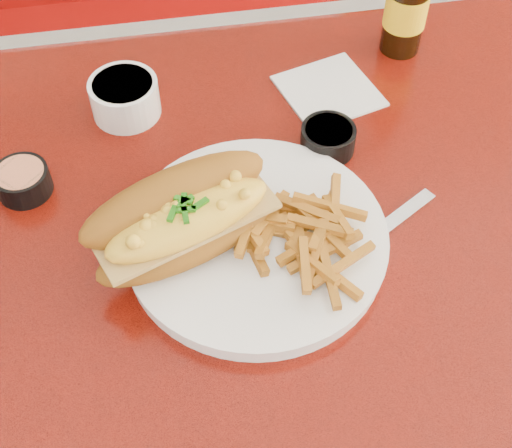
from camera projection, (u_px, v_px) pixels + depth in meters
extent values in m
cube|color=red|center=(249.00, 254.00, 0.80)|extent=(1.20, 0.80, 0.04)
cube|color=white|center=(203.00, 34.00, 1.04)|extent=(1.22, 0.03, 0.04)
cylinder|color=white|center=(251.00, 397.00, 1.10)|extent=(0.09, 0.09, 0.72)
cube|color=#920C09|center=(196.00, 118.00, 1.68)|extent=(1.20, 0.50, 0.45)
cylinder|color=white|center=(256.00, 241.00, 0.77)|extent=(0.36, 0.36, 0.02)
cylinder|color=white|center=(256.00, 235.00, 0.76)|extent=(0.37, 0.37, 0.00)
ellipsoid|color=#915817|center=(190.00, 237.00, 0.74)|extent=(0.22, 0.14, 0.04)
cube|color=tan|center=(189.00, 226.00, 0.72)|extent=(0.20, 0.12, 0.01)
ellipsoid|color=yellow|center=(188.00, 219.00, 0.72)|extent=(0.19, 0.12, 0.04)
ellipsoid|color=#915817|center=(175.00, 199.00, 0.73)|extent=(0.22, 0.15, 0.08)
cube|color=#BCBCC1|center=(313.00, 264.00, 0.74)|extent=(0.01, 0.12, 0.00)
cube|color=#BCBCC1|center=(300.00, 211.00, 0.78)|extent=(0.02, 0.03, 0.00)
cylinder|color=white|center=(125.00, 98.00, 0.89)|extent=(0.09, 0.09, 0.05)
cylinder|color=black|center=(122.00, 85.00, 0.87)|extent=(0.08, 0.08, 0.01)
cylinder|color=black|center=(23.00, 181.00, 0.82)|extent=(0.08, 0.08, 0.03)
cylinder|color=#D8774E|center=(20.00, 174.00, 0.81)|extent=(0.07, 0.07, 0.01)
cylinder|color=black|center=(328.00, 139.00, 0.86)|extent=(0.09, 0.09, 0.03)
cylinder|color=#D8774E|center=(329.00, 131.00, 0.85)|extent=(0.07, 0.07, 0.01)
cylinder|color=black|center=(407.00, 5.00, 0.93)|extent=(0.06, 0.06, 0.14)
cylinder|color=yellow|center=(406.00, 9.00, 0.94)|extent=(0.07, 0.07, 0.05)
cube|color=#BCBCC1|center=(330.00, 271.00, 0.76)|extent=(0.14, 0.09, 0.00)
cube|color=#BCBCC1|center=(405.00, 213.00, 0.80)|extent=(0.08, 0.06, 0.01)
cube|color=white|center=(329.00, 91.00, 0.93)|extent=(0.14, 0.14, 0.00)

